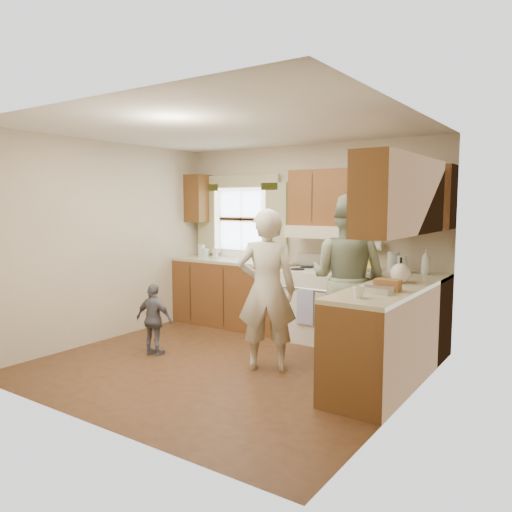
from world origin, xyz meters
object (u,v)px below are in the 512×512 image
Objects in this scene: woman_right at (348,279)px; child at (154,320)px; stove at (315,303)px; woman_left at (267,290)px.

woman_right is 2.23m from child.
woman_right is at bearing -39.96° from stove.
woman_left is 1.43m from child.
child is at bearing -15.38° from woman_left.
woman_left is at bearing 53.75° from woman_right.
woman_right is (0.58, 0.72, 0.08)m from woman_left.
woman_left is 0.93m from woman_right.
stove is 1.02m from woman_right.
woman_right reaches higher than stove.
woman_left is 0.92× the size of woman_right.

